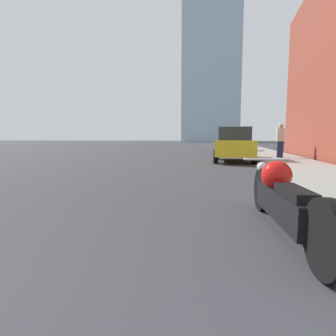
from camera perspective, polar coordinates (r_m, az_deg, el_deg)
The scene contains 6 objects.
sidewalk at distance 40.20m, azimuth 16.96°, elevation 4.54°, with size 2.44×240.00×0.15m.
distant_tower at distance 108.18m, azimuth 9.87°, elevation 26.68°, with size 19.99×19.99×77.92m.
motorcycle at distance 3.43m, azimuth 23.54°, elevation -5.95°, with size 0.63×2.70×0.84m.
parked_car_yellow at distance 13.50m, azimuth 14.16°, elevation 4.97°, with size 1.94×4.09×1.69m.
parked_car_blue at distance 24.13m, azimuth 13.42°, elevation 5.52°, with size 2.22×4.51×1.77m.
pedestrian at distance 15.04m, azimuth 23.27°, elevation 5.62°, with size 0.36×0.25×1.77m.
Camera 1 is at (2.32, -0.09, 1.11)m, focal length 28.00 mm.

